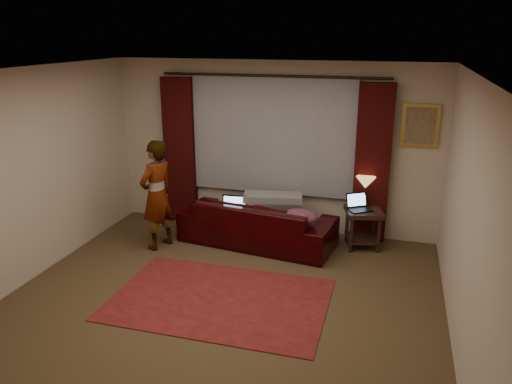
# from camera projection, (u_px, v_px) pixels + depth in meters

# --- Properties ---
(floor) EXTENTS (5.00, 5.00, 0.01)m
(floor) POSITION_uv_depth(u_px,v_px,m) (219.00, 305.00, 5.72)
(floor) COLOR #503D25
(floor) RESTS_ON ground
(ceiling) EXTENTS (5.00, 5.00, 0.02)m
(ceiling) POSITION_uv_depth(u_px,v_px,m) (213.00, 73.00, 4.92)
(ceiling) COLOR silver
(ceiling) RESTS_ON ground
(wall_back) EXTENTS (5.00, 0.02, 2.60)m
(wall_back) POSITION_uv_depth(u_px,v_px,m) (273.00, 148.00, 7.61)
(wall_back) COLOR beige
(wall_back) RESTS_ON ground
(wall_front) EXTENTS (5.00, 0.02, 2.60)m
(wall_front) POSITION_uv_depth(u_px,v_px,m) (73.00, 324.00, 3.03)
(wall_front) COLOR beige
(wall_front) RESTS_ON ground
(wall_left) EXTENTS (0.02, 5.00, 2.60)m
(wall_left) POSITION_uv_depth(u_px,v_px,m) (20.00, 179.00, 5.97)
(wall_left) COLOR beige
(wall_left) RESTS_ON ground
(wall_right) EXTENTS (0.02, 5.00, 2.60)m
(wall_right) POSITION_uv_depth(u_px,v_px,m) (467.00, 221.00, 4.67)
(wall_right) COLOR beige
(wall_right) RESTS_ON ground
(sheer_curtain) EXTENTS (2.50, 0.05, 1.80)m
(sheer_curtain) POSITION_uv_depth(u_px,v_px,m) (272.00, 135.00, 7.49)
(sheer_curtain) COLOR #929299
(sheer_curtain) RESTS_ON wall_back
(drape_left) EXTENTS (0.50, 0.14, 2.30)m
(drape_left) POSITION_uv_depth(u_px,v_px,m) (180.00, 151.00, 7.93)
(drape_left) COLOR #330807
(drape_left) RESTS_ON floor
(drape_right) EXTENTS (0.50, 0.14, 2.30)m
(drape_right) POSITION_uv_depth(u_px,v_px,m) (372.00, 164.00, 7.15)
(drape_right) COLOR #330807
(drape_right) RESTS_ON floor
(curtain_rod) EXTENTS (0.04, 0.04, 3.40)m
(curtain_rod) POSITION_uv_depth(u_px,v_px,m) (272.00, 76.00, 7.17)
(curtain_rod) COLOR black
(curtain_rod) RESTS_ON wall_back
(picture_frame) EXTENTS (0.50, 0.04, 0.60)m
(picture_frame) POSITION_uv_depth(u_px,v_px,m) (420.00, 126.00, 6.89)
(picture_frame) COLOR gold
(picture_frame) RESTS_ON wall_back
(sofa) EXTENTS (2.36, 1.26, 0.91)m
(sofa) POSITION_uv_depth(u_px,v_px,m) (257.00, 214.00, 7.26)
(sofa) COLOR black
(sofa) RESTS_ON floor
(throw_blanket) EXTENTS (0.90, 0.50, 0.10)m
(throw_blanket) POSITION_uv_depth(u_px,v_px,m) (273.00, 181.00, 7.25)
(throw_blanket) COLOR gray
(throw_blanket) RESTS_ON sofa
(clothing_pile) EXTENTS (0.53, 0.43, 0.21)m
(clothing_pile) POSITION_uv_depth(u_px,v_px,m) (300.00, 217.00, 6.84)
(clothing_pile) COLOR brown
(clothing_pile) RESTS_ON sofa
(laptop_sofa) EXTENTS (0.40, 0.43, 0.27)m
(laptop_sofa) POSITION_uv_depth(u_px,v_px,m) (232.00, 208.00, 7.14)
(laptop_sofa) COLOR black
(laptop_sofa) RESTS_ON sofa
(area_rug) EXTENTS (2.49, 1.66, 0.01)m
(area_rug) POSITION_uv_depth(u_px,v_px,m) (220.00, 299.00, 5.83)
(area_rug) COLOR maroon
(area_rug) RESTS_ON floor
(end_table) EXTENTS (0.61, 0.61, 0.58)m
(end_table) POSITION_uv_depth(u_px,v_px,m) (363.00, 228.00, 7.17)
(end_table) COLOR black
(end_table) RESTS_ON floor
(tiffany_lamp) EXTENTS (0.30, 0.30, 0.45)m
(tiffany_lamp) POSITION_uv_depth(u_px,v_px,m) (365.00, 192.00, 7.15)
(tiffany_lamp) COLOR olive
(tiffany_lamp) RESTS_ON end_table
(laptop_table) EXTENTS (0.45, 0.46, 0.23)m
(laptop_table) POSITION_uv_depth(u_px,v_px,m) (361.00, 203.00, 7.02)
(laptop_table) COLOR black
(laptop_table) RESTS_ON end_table
(person) EXTENTS (0.59, 0.59, 1.58)m
(person) POSITION_uv_depth(u_px,v_px,m) (157.00, 195.00, 7.03)
(person) COLOR gray
(person) RESTS_ON floor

